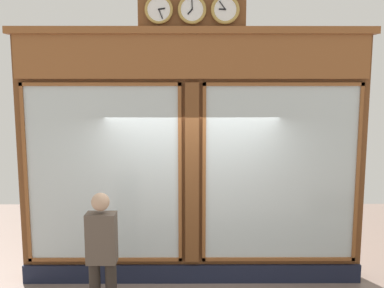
# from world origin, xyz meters

# --- Properties ---
(shop_facade) EXTENTS (5.17, 0.42, 4.28)m
(shop_facade) POSITION_xyz_m (-0.00, -0.13, 1.90)
(shop_facade) COLOR brown
(shop_facade) RESTS_ON ground_plane
(pedestrian) EXTENTS (0.36, 0.22, 1.69)m
(pedestrian) POSITION_xyz_m (1.10, 1.16, 0.93)
(pedestrian) COLOR #312A24
(pedestrian) RESTS_ON ground_plane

